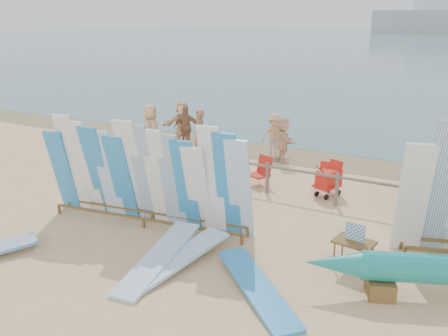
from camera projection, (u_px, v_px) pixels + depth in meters
The scene contains 18 objects.
ground at pixel (215, 232), 11.05m from camera, with size 160.00×160.00×0.00m, color #DCB27F.
wet_sand_strip at pixel (314, 157), 17.08m from camera, with size 40.00×2.60×0.01m, color olive.
distant_ship at pixel (440, 18), 165.65m from camera, with size 45.00×8.00×14.00m.
fence at pixel (267, 172), 13.37m from camera, with size 12.08×0.08×0.90m.
main_surfboard_rack at pixel (146, 178), 11.10m from camera, with size 5.29×1.32×2.62m.
vendor_table at pixel (353, 254), 9.30m from camera, with size 0.83×0.64×1.00m.
flat_board_b at pixel (177, 267), 9.49m from camera, with size 0.56×2.70×0.07m, color #90BCE7.
flat_board_d at pixel (257, 292), 8.61m from camera, with size 0.56×2.70×0.07m, color #2986CE.
flat_board_a at pixel (159, 267), 9.51m from camera, with size 0.56×2.70×0.07m, color #90BCE7.
beach_chair_left at pixel (259, 177), 14.13m from camera, with size 0.74×0.75×0.88m.
beach_chair_right at pixel (326, 187), 13.24m from camera, with size 0.65×0.67×0.93m.
stroller at pixel (329, 183), 13.21m from camera, with size 0.72×0.85×0.99m.
beachgoer_1 at pixel (199, 134), 16.65m from camera, with size 0.64×0.35×1.77m, color #8C6042.
beachgoer_3 at pixel (274, 135), 16.97m from camera, with size 1.03×0.42×1.59m, color tan.
beachgoer_11 at pixel (182, 124), 18.29m from camera, with size 1.64×0.53×1.76m, color beige.
beachgoer_extra_1 at pixel (186, 127), 18.05m from camera, with size 0.96×0.42×1.64m, color #8C6042.
beachgoer_5 at pixel (283, 140), 16.29m from camera, with size 1.46×0.47×1.57m, color beige.
beachgoer_0 at pixel (151, 131), 16.95m from camera, with size 0.92×0.44×1.88m, color tan.
Camera 1 is at (5.03, -8.75, 4.74)m, focal length 38.00 mm.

